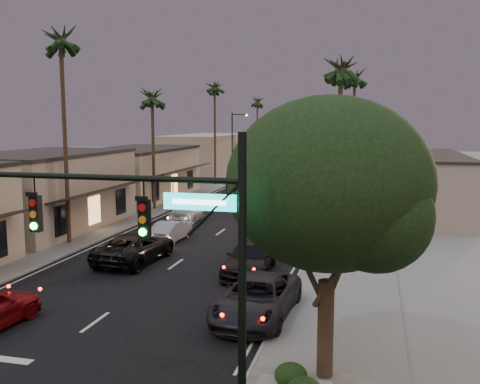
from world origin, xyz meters
The scene contains 29 objects.
ground centered at (0.00, 40.00, 0.00)m, with size 200.00×200.00×0.00m, color slate.
road centered at (0.00, 45.00, 0.00)m, with size 14.00×120.00×0.02m, color black.
sidewalk_left centered at (-9.50, 52.00, 0.06)m, with size 5.00×92.00×0.12m, color slate.
sidewalk_right centered at (9.50, 52.00, 0.06)m, with size 5.00×92.00×0.12m, color slate.
storefront_mid centered at (-13.00, 26.00, 2.75)m, with size 8.00×14.00×5.50m, color gray.
storefront_far centered at (-13.00, 42.00, 2.50)m, with size 8.00×16.00×5.00m, color tan.
storefront_dist centered at (-13.00, 65.00, 3.00)m, with size 8.00×20.00×6.00m, color gray.
building_right centered at (14.00, 40.00, 2.50)m, with size 8.00×18.00×5.00m, color gray.
traffic_signal centered at (5.69, 4.00, 5.08)m, with size 8.51×0.22×7.80m.
corner_tree centered at (9.48, 7.45, 5.98)m, with size 6.20×6.20×8.80m.
arch centered at (0.00, 70.00, 5.53)m, with size 15.20×0.40×7.27m.
streetlight_right centered at (6.92, 45.00, 5.33)m, with size 2.13×0.30×9.00m.
streetlight_left centered at (-6.92, 58.00, 5.33)m, with size 2.13×0.30×9.00m.
palm_lb centered at (-8.60, 22.00, 13.39)m, with size 3.20×3.20×15.20m.
palm_lc centered at (-8.60, 36.00, 10.47)m, with size 3.20×3.20×12.20m.
palm_ld centered at (-8.60, 55.00, 12.42)m, with size 3.20×3.20×14.20m.
palm_ra centered at (8.60, 24.00, 11.44)m, with size 3.20×3.20×13.20m.
palm_rb centered at (8.60, 44.00, 12.42)m, with size 3.20×3.20×14.20m.
palm_rc centered at (8.60, 64.00, 10.47)m, with size 3.20×3.20×12.20m.
palm_far centered at (-8.30, 78.00, 11.44)m, with size 3.20×3.20×13.20m.
oncoming_pickup centered at (-2.45, 18.96, 0.84)m, with size 2.78×6.03×1.68m, color black.
oncoming_silver centered at (-2.42, 24.46, 0.70)m, with size 1.48×4.24×1.40m, color #95969A.
oncoming_white centered at (-3.70, 31.09, 0.74)m, with size 2.06×5.08×1.47m, color #B2B2B2.
oncoming_dgrey centered at (-2.43, 42.47, 0.72)m, with size 1.71×4.25×1.45m, color black.
oncoming_grey_far centered at (-2.15, 50.95, 0.83)m, with size 1.75×5.02×1.65m, color #454549.
curbside_near centered at (6.20, 12.14, 0.84)m, with size 2.78×6.02×1.67m, color black.
curbside_black centered at (4.46, 18.37, 0.82)m, with size 2.31×5.68×1.65m, color black.
curbside_grey centered at (5.84, 30.88, 0.75)m, with size 1.77×4.39×1.50m, color #55555B.
curbside_far centered at (4.00, 51.50, 0.74)m, with size 1.56×4.46×1.47m, color black.
Camera 1 is at (10.73, -8.53, 8.08)m, focal length 40.00 mm.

